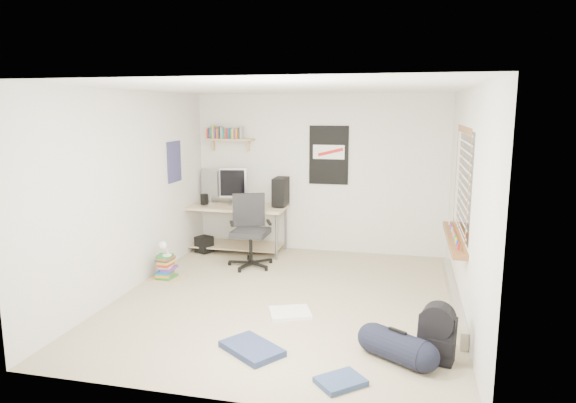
% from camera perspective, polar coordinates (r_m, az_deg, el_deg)
% --- Properties ---
extents(floor, '(4.00, 4.50, 0.01)m').
position_cam_1_polar(floor, '(6.32, -0.13, -10.81)').
color(floor, gray).
rests_on(floor, ground).
extents(ceiling, '(4.00, 4.50, 0.01)m').
position_cam_1_polar(ceiling, '(5.90, -0.14, 12.56)').
color(ceiling, white).
rests_on(ceiling, ground).
extents(back_wall, '(4.00, 0.01, 2.50)m').
position_cam_1_polar(back_wall, '(8.18, 3.50, 3.10)').
color(back_wall, silver).
rests_on(back_wall, ground).
extents(left_wall, '(0.01, 4.50, 2.50)m').
position_cam_1_polar(left_wall, '(6.73, -16.99, 1.11)').
color(left_wall, silver).
rests_on(left_wall, ground).
extents(right_wall, '(0.01, 4.50, 2.50)m').
position_cam_1_polar(right_wall, '(5.87, 19.29, -0.32)').
color(right_wall, silver).
rests_on(right_wall, ground).
extents(desk, '(1.84, 1.29, 0.77)m').
position_cam_1_polar(desk, '(8.29, -6.03, -3.06)').
color(desk, tan).
rests_on(desk, floor).
extents(monitor_left, '(0.39, 0.26, 0.43)m').
position_cam_1_polar(monitor_left, '(8.44, -8.62, 1.41)').
color(monitor_left, '#B3B4B8').
rests_on(monitor_left, desk).
extents(monitor_right, '(0.44, 0.20, 0.47)m').
position_cam_1_polar(monitor_right, '(8.23, -6.09, 1.39)').
color(monitor_right, '#B7B6BB').
rests_on(monitor_right, desk).
extents(pc_tower, '(0.20, 0.41, 0.43)m').
position_cam_1_polar(pc_tower, '(8.08, -0.82, 1.14)').
color(pc_tower, black).
rests_on(pc_tower, desk).
extents(keyboard, '(0.42, 0.29, 0.02)m').
position_cam_1_polar(keyboard, '(8.04, -4.55, -0.42)').
color(keyboard, black).
rests_on(keyboard, desk).
extents(speaker_left, '(0.11, 0.11, 0.17)m').
position_cam_1_polar(speaker_left, '(8.22, -9.28, 0.24)').
color(speaker_left, black).
rests_on(speaker_left, desk).
extents(speaker_right, '(0.10, 0.10, 0.17)m').
position_cam_1_polar(speaker_right, '(7.76, -3.72, -0.24)').
color(speaker_right, black).
rests_on(speaker_right, desk).
extents(office_chair, '(0.90, 0.90, 1.05)m').
position_cam_1_polar(office_chair, '(7.45, -4.18, -3.57)').
color(office_chair, black).
rests_on(office_chair, floor).
extents(wall_shelf, '(0.80, 0.22, 0.24)m').
position_cam_1_polar(wall_shelf, '(8.38, -6.49, 6.87)').
color(wall_shelf, tan).
rests_on(wall_shelf, back_wall).
extents(poster_back_wall, '(0.62, 0.03, 0.92)m').
position_cam_1_polar(poster_back_wall, '(8.09, 4.54, 5.15)').
color(poster_back_wall, black).
rests_on(poster_back_wall, back_wall).
extents(poster_left_wall, '(0.02, 0.42, 0.60)m').
position_cam_1_polar(poster_left_wall, '(7.74, -12.53, 4.33)').
color(poster_left_wall, navy).
rests_on(poster_left_wall, left_wall).
extents(window, '(0.10, 1.50, 1.26)m').
position_cam_1_polar(window, '(6.13, 18.60, 2.04)').
color(window, brown).
rests_on(window, right_wall).
extents(baseboard_heater, '(0.08, 2.50, 0.18)m').
position_cam_1_polar(baseboard_heater, '(6.45, 17.94, -9.99)').
color(baseboard_heater, '#B7B2A8').
rests_on(baseboard_heater, floor).
extents(backpack, '(0.37, 0.33, 0.43)m').
position_cam_1_polar(backpack, '(5.03, 16.18, -14.47)').
color(backpack, black).
rests_on(backpack, floor).
extents(duffel_bag, '(0.39, 0.39, 0.56)m').
position_cam_1_polar(duffel_bag, '(4.94, 12.01, -15.52)').
color(duffel_bag, black).
rests_on(duffel_bag, floor).
extents(tshirt, '(0.55, 0.51, 0.04)m').
position_cam_1_polar(tshirt, '(5.88, 0.23, -12.25)').
color(tshirt, white).
rests_on(tshirt, floor).
extents(jeans_a, '(0.69, 0.65, 0.06)m').
position_cam_1_polar(jeans_a, '(5.07, -4.04, -16.01)').
color(jeans_a, navy).
rests_on(jeans_a, floor).
extents(jeans_b, '(0.47, 0.47, 0.05)m').
position_cam_1_polar(jeans_b, '(4.57, 5.87, -19.26)').
color(jeans_b, navy).
rests_on(jeans_b, floor).
extents(book_stack, '(0.56, 0.52, 0.31)m').
position_cam_1_polar(book_stack, '(7.17, -13.32, -7.21)').
color(book_stack, olive).
rests_on(book_stack, floor).
extents(desk_lamp, '(0.19, 0.23, 0.20)m').
position_cam_1_polar(desk_lamp, '(7.07, -13.32, -5.50)').
color(desk_lamp, white).
rests_on(desk_lamp, book_stack).
extents(subwoofer, '(0.29, 0.29, 0.25)m').
position_cam_1_polar(subwoofer, '(8.31, -9.30, -4.70)').
color(subwoofer, black).
rests_on(subwoofer, floor).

